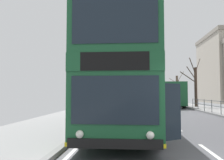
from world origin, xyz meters
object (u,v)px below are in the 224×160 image
background_bus_far_lane (169,94)px  bare_tree_far_01 (177,88)px  bare_tree_far_02 (195,85)px  double_decker_bus_main (123,79)px

background_bus_far_lane → bare_tree_far_01: size_ratio=1.81×
bare_tree_far_02 → double_decker_bus_main: bearing=-113.9°
double_decker_bus_main → bare_tree_far_02: 20.21m
background_bus_far_lane → bare_tree_far_01: bearing=74.4°
bare_tree_far_02 → background_bus_far_lane: bearing=136.9°
double_decker_bus_main → background_bus_far_lane: 21.73m
double_decker_bus_main → bare_tree_far_01: bearing=75.1°
bare_tree_far_02 → bare_tree_far_01: bearing=87.4°
bare_tree_far_01 → background_bus_far_lane: bearing=-105.6°
double_decker_bus_main → background_bus_far_lane: double_decker_bus_main is taller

